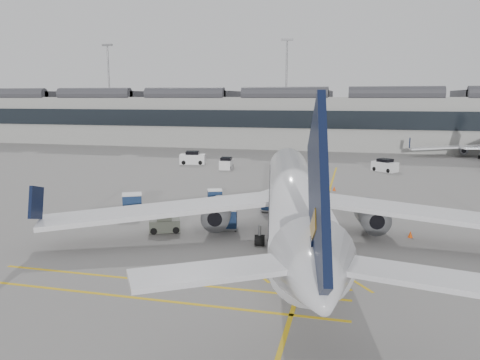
% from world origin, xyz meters
% --- Properties ---
extents(ground, '(220.00, 220.00, 0.00)m').
position_xyz_m(ground, '(0.00, 0.00, 0.00)').
color(ground, gray).
rests_on(ground, ground).
extents(terminal, '(200.00, 20.45, 12.40)m').
position_xyz_m(terminal, '(0.00, 71.93, 6.14)').
color(terminal, '#9E9E99').
rests_on(terminal, ground).
extents(light_masts, '(113.00, 0.60, 25.45)m').
position_xyz_m(light_masts, '(-1.67, 86.00, 14.49)').
color(light_masts, slate).
rests_on(light_masts, ground).
extents(apron_markings, '(0.25, 60.00, 0.01)m').
position_xyz_m(apron_markings, '(10.00, 10.00, 0.01)').
color(apron_markings, gold).
rests_on(apron_markings, ground).
extents(airliner_main, '(38.02, 41.89, 11.22)m').
position_xyz_m(airliner_main, '(8.45, 0.53, 3.30)').
color(airliner_main, white).
rests_on(airliner_main, ground).
extents(belt_loader, '(4.19, 1.54, 1.70)m').
position_xyz_m(belt_loader, '(8.13, 12.43, 0.50)').
color(belt_loader, silver).
rests_on(belt_loader, ground).
extents(baggage_cart_a, '(2.36, 2.14, 2.06)m').
position_xyz_m(baggage_cart_a, '(5.33, 8.69, 1.10)').
color(baggage_cart_a, gray).
rests_on(baggage_cart_a, ground).
extents(baggage_cart_b, '(1.92, 1.77, 1.65)m').
position_xyz_m(baggage_cart_b, '(-0.96, 10.08, 0.88)').
color(baggage_cart_b, gray).
rests_on(baggage_cart_b, ground).
extents(baggage_cart_c, '(1.99, 1.75, 1.82)m').
position_xyz_m(baggage_cart_c, '(2.66, 1.78, 0.98)').
color(baggage_cart_c, gray).
rests_on(baggage_cart_c, ground).
extents(baggage_cart_d, '(2.42, 2.26, 2.01)m').
position_xyz_m(baggage_cart_d, '(-7.41, 4.56, 1.08)').
color(baggage_cart_d, gray).
rests_on(baggage_cart_d, ground).
extents(ramp_agent_a, '(0.73, 0.65, 1.69)m').
position_xyz_m(ramp_agent_a, '(5.99, 7.55, 0.84)').
color(ramp_agent_a, '#FF510D').
rests_on(ramp_agent_a, ground).
extents(ramp_agent_b, '(1.00, 0.89, 1.71)m').
position_xyz_m(ramp_agent_b, '(6.78, 3.75, 0.86)').
color(ramp_agent_b, '#FC5F0D').
rests_on(ramp_agent_b, ground).
extents(pushback_tug, '(2.87, 2.35, 1.39)m').
position_xyz_m(pushback_tug, '(-2.18, -0.04, 0.62)').
color(pushback_tug, '#484D41').
rests_on(pushback_tug, ground).
extents(safety_cone_nose, '(0.40, 0.40, 0.56)m').
position_xyz_m(safety_cone_nose, '(10.57, 20.81, 0.28)').
color(safety_cone_nose, '#F24C0A').
rests_on(safety_cone_nose, ground).
extents(safety_cone_engine, '(0.38, 0.38, 0.53)m').
position_xyz_m(safety_cone_engine, '(17.32, 3.12, 0.27)').
color(safety_cone_engine, '#F24C0A').
rests_on(safety_cone_engine, ground).
extents(service_van_left, '(4.48, 2.91, 2.13)m').
position_xyz_m(service_van_left, '(-13.45, 38.31, 0.95)').
color(service_van_left, silver).
rests_on(service_van_left, ground).
extents(service_van_mid, '(2.08, 3.62, 1.78)m').
position_xyz_m(service_van_mid, '(-6.56, 34.53, 0.80)').
color(service_van_mid, silver).
rests_on(service_van_mid, ground).
extents(service_van_right, '(4.03, 3.74, 1.89)m').
position_xyz_m(service_van_right, '(17.19, 37.81, 0.85)').
color(service_van_right, silver).
rests_on(service_van_right, ground).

